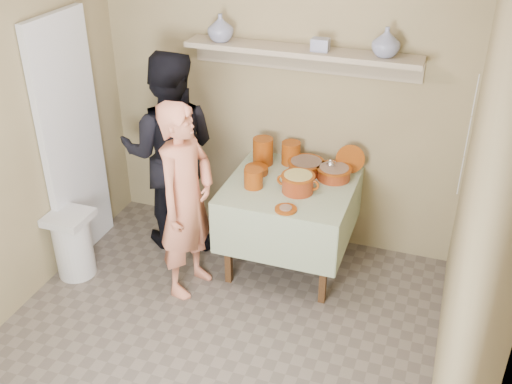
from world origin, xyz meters
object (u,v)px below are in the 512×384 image
at_px(cazuela_rice, 298,182).
at_px(trash_bin, 73,244).
at_px(person_cook, 186,201).
at_px(serving_table, 290,197).
at_px(person_helper, 170,152).

bearing_deg(cazuela_rice, trash_bin, -160.75).
distance_m(person_cook, cazuela_rice, 0.84).
bearing_deg(person_cook, serving_table, -40.93).
bearing_deg(person_helper, cazuela_rice, 155.58).
bearing_deg(serving_table, trash_bin, -156.53).
distance_m(serving_table, trash_bin, 1.76).
relative_size(cazuela_rice, trash_bin, 0.59).
bearing_deg(cazuela_rice, serving_table, 128.60).
bearing_deg(trash_bin, cazuela_rice, 19.25).
relative_size(person_cook, trash_bin, 2.75).
xyz_separation_m(person_cook, person_helper, (-0.40, 0.56, 0.08)).
bearing_deg(cazuela_rice, person_cook, -150.24).
bearing_deg(serving_table, person_cook, -141.02).
height_order(person_helper, serving_table, person_helper).
bearing_deg(serving_table, person_helper, 177.89).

